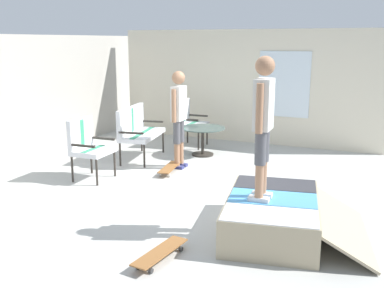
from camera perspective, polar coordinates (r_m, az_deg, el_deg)
name	(u,v)px	position (r m, az deg, el deg)	size (l,w,h in m)	color
ground_plane	(199,197)	(6.85, 0.85, -6.74)	(12.00, 12.00, 0.10)	#B2B2AD
house_facade	(246,86)	(10.23, 6.88, 7.29)	(0.23, 6.00, 2.51)	beige
skate_ramp	(275,216)	(5.52, 10.48, -8.95)	(1.92, 1.92, 0.45)	tan
patio_bench	(137,128)	(8.75, -7.03, 2.07)	(1.33, 0.77, 1.02)	#2D2823
patio_chair_near_house	(188,118)	(9.76, -0.51, 3.28)	(0.64, 0.58, 1.02)	#2D2823
patio_chair_by_wall	(87,143)	(7.61, -13.22, 0.14)	(0.64, 0.57, 1.02)	#2D2823
patio_table	(203,136)	(9.00, 1.37, 1.09)	(0.90, 0.90, 0.57)	#2D2823
person_watching	(179,112)	(8.00, -1.71, 4.12)	(0.48, 0.25, 1.75)	navy
person_skater	(263,118)	(5.13, 9.05, 3.27)	(0.48, 0.25, 1.66)	silver
skateboard_by_bench	(170,167)	(7.91, -2.82, -3.00)	(0.82, 0.32, 0.10)	brown
skateboard_spare	(160,253)	(4.87, -4.06, -13.62)	(0.82, 0.29, 0.10)	brown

